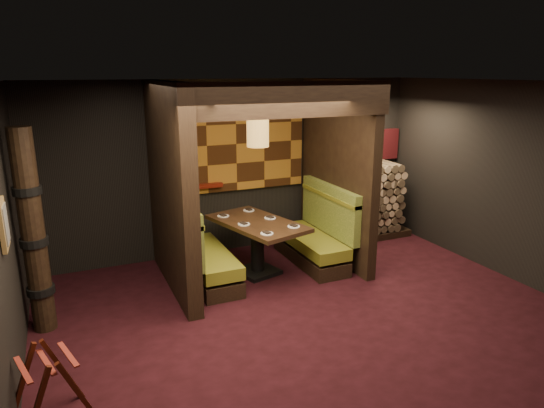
{
  "coord_description": "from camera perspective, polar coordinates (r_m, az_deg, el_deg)",
  "views": [
    {
      "loc": [
        -2.68,
        -4.74,
        2.98
      ],
      "look_at": [
        0.0,
        1.3,
        1.15
      ],
      "focal_mm": 32.0,
      "sensor_mm": 36.0,
      "label": 1
    }
  ],
  "objects": [
    {
      "name": "floor",
      "position": [
        6.21,
        5.0,
        -13.35
      ],
      "size": [
        6.5,
        5.5,
        0.02
      ],
      "primitive_type": "cube",
      "color": "black",
      "rests_on": "ground"
    },
    {
      "name": "ceiling",
      "position": [
        5.45,
        5.73,
        14.15
      ],
      "size": [
        6.5,
        5.5,
        0.02
      ],
      "primitive_type": "cube",
      "color": "black",
      "rests_on": "ground"
    },
    {
      "name": "wall_back",
      "position": [
        8.12,
        -4.2,
        4.38
      ],
      "size": [
        6.5,
        0.02,
        2.85
      ],
      "primitive_type": "cube",
      "color": "black",
      "rests_on": "ground"
    },
    {
      "name": "wall_front",
      "position": [
        3.68,
        27.17,
        -11.34
      ],
      "size": [
        6.5,
        0.02,
        2.85
      ],
      "primitive_type": "cube",
      "color": "black",
      "rests_on": "ground"
    },
    {
      "name": "wall_left",
      "position": [
        5.02,
        -29.33,
        -4.6
      ],
      "size": [
        0.02,
        5.5,
        2.85
      ],
      "primitive_type": "cube",
      "color": "black",
      "rests_on": "ground"
    },
    {
      "name": "wall_right",
      "position": [
        7.76,
        26.9,
        2.22
      ],
      "size": [
        0.02,
        5.5,
        2.85
      ],
      "primitive_type": "cube",
      "color": "black",
      "rests_on": "ground"
    },
    {
      "name": "partition_left",
      "position": [
        6.71,
        -11.84,
        1.75
      ],
      "size": [
        0.2,
        2.2,
        2.85
      ],
      "primitive_type": "cube",
      "color": "black",
      "rests_on": "floor"
    },
    {
      "name": "partition_right",
      "position": [
        7.73,
        7.64,
        3.73
      ],
      "size": [
        0.15,
        2.1,
        2.85
      ],
      "primitive_type": "cube",
      "color": "black",
      "rests_on": "floor"
    },
    {
      "name": "header_beam",
      "position": [
        6.07,
        2.13,
        12.16
      ],
      "size": [
        2.85,
        0.18,
        0.44
      ],
      "primitive_type": "cube",
      "color": "black",
      "rests_on": "partition_left"
    },
    {
      "name": "tapa_back_panel",
      "position": [
        8.0,
        -4.3,
        7.09
      ],
      "size": [
        2.4,
        0.06,
        1.55
      ],
      "primitive_type": "cube",
      "color": "#9F651E",
      "rests_on": "wall_back"
    },
    {
      "name": "tapa_side_panel",
      "position": [
        6.82,
        -11.36,
        5.64
      ],
      "size": [
        0.04,
        1.85,
        1.45
      ],
      "primitive_type": "cube",
      "color": "#9F651E",
      "rests_on": "partition_left"
    },
    {
      "name": "lacquer_shelf",
      "position": [
        7.89,
        -7.99,
        2.13
      ],
      "size": [
        0.6,
        0.12,
        0.07
      ],
      "primitive_type": "cube",
      "color": "#59140A",
      "rests_on": "wall_back"
    },
    {
      "name": "booth_bench_left",
      "position": [
        7.1,
        -8.31,
        -5.99
      ],
      "size": [
        0.68,
        1.6,
        1.14
      ],
      "color": "black",
      "rests_on": "floor"
    },
    {
      "name": "booth_bench_right",
      "position": [
        7.78,
        5.24,
        -3.96
      ],
      "size": [
        0.68,
        1.6,
        1.14
      ],
      "color": "black",
      "rests_on": "floor"
    },
    {
      "name": "dining_table",
      "position": [
        7.23,
        -1.74,
        -3.85
      ],
      "size": [
        1.23,
        1.73,
        0.82
      ],
      "color": "black",
      "rests_on": "floor"
    },
    {
      "name": "place_settings",
      "position": [
        7.16,
        -1.76,
        -1.98
      ],
      "size": [
        0.94,
        1.34,
        0.03
      ],
      "color": "white",
      "rests_on": "dining_table"
    },
    {
      "name": "pendant_lamp",
      "position": [
        6.83,
        -1.69,
        8.64
      ],
      "size": [
        0.31,
        0.31,
        0.91
      ],
      "color": "#AB7E38",
      "rests_on": "ceiling"
    },
    {
      "name": "framed_picture",
      "position": [
        5.06,
        -29.04,
        -2.11
      ],
      "size": [
        0.05,
        0.36,
        0.46
      ],
      "color": "olive",
      "rests_on": "wall_left"
    },
    {
      "name": "luggage_rack",
      "position": [
        4.8,
        -24.69,
        -18.94
      ],
      "size": [
        0.8,
        0.65,
        0.76
      ],
      "color": "#401308",
      "rests_on": "floor"
    },
    {
      "name": "totem_column",
      "position": [
        6.12,
        -26.29,
        -3.21
      ],
      "size": [
        0.31,
        0.31,
        2.4
      ],
      "color": "black",
      "rests_on": "floor"
    },
    {
      "name": "firewood_stack",
      "position": [
        8.96,
        10.7,
        0.32
      ],
      "size": [
        1.73,
        0.7,
        1.36
      ],
      "color": "black",
      "rests_on": "floor"
    },
    {
      "name": "mosaic_header",
      "position": [
        9.03,
        9.82,
        6.72
      ],
      "size": [
        1.83,
        0.1,
        0.56
      ],
      "primitive_type": "cube",
      "color": "maroon",
      "rests_on": "wall_back"
    },
    {
      "name": "bay_front_post",
      "position": [
        7.99,
        7.23,
        4.13
      ],
      "size": [
        0.08,
        0.08,
        2.85
      ],
      "primitive_type": "cube",
      "color": "black",
      "rests_on": "floor"
    }
  ]
}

